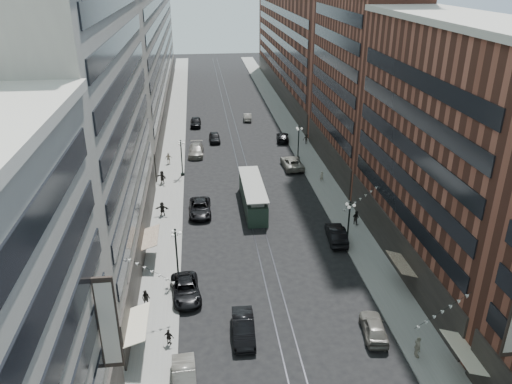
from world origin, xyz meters
name	(u,v)px	position (x,y,z in m)	size (l,w,h in m)	color
ground	(241,162)	(0.00, 60.00, 0.00)	(220.00, 220.00, 0.00)	black
sidewalk_west	(174,144)	(-11.00, 70.00, 0.07)	(4.00, 180.00, 0.15)	gray
sidewalk_east	(297,139)	(11.00, 70.00, 0.07)	(4.00, 180.00, 0.15)	gray
rail_west	(232,142)	(-0.70, 70.00, 0.01)	(0.12, 180.00, 0.02)	#2D2D33
rail_east	(240,142)	(0.70, 70.00, 0.01)	(0.12, 180.00, 0.02)	#2D2D33
building_west_mid	(88,132)	(-17.00, 33.00, 14.00)	(8.00, 36.00, 28.00)	gray
building_west_far	(145,47)	(-17.00, 96.00, 13.00)	(8.00, 90.00, 26.00)	gray
building_east_mid	(447,155)	(17.00, 28.00, 12.00)	(8.00, 30.00, 24.00)	brown
building_east_tower	(364,25)	(17.00, 56.00, 21.00)	(8.00, 26.00, 42.00)	brown
building_east_far	(295,43)	(17.00, 105.00, 12.00)	(8.00, 72.00, 24.00)	brown
lamppost_sw_far	(177,252)	(-9.20, 28.00, 3.10)	(1.03, 1.14, 5.52)	black
lamppost_sw_mid	(182,157)	(-9.20, 55.00, 3.10)	(1.03, 1.14, 5.52)	black
lamppost_se_far	(349,223)	(9.20, 32.00, 3.10)	(1.03, 1.14, 5.52)	black
lamppost_se_mid	(298,141)	(9.20, 60.00, 3.10)	(1.03, 1.14, 5.52)	black
streetcar	(253,196)	(0.00, 43.41, 1.53)	(2.66, 12.00, 3.32)	#22362A
car_1	(184,380)	(-8.40, 13.62, 0.81)	(1.72, 4.94, 1.63)	slate
car_2	(186,290)	(-8.40, 24.93, 0.77)	(2.57, 5.57, 1.55)	black
car_4	(374,327)	(7.36, 17.65, 0.79)	(1.87, 4.66, 1.59)	#646159
car_5	(243,328)	(-3.56, 18.81, 0.85)	(1.79, 5.14, 1.69)	black
pedestrian_2	(146,298)	(-11.98, 23.74, 0.97)	(0.80, 0.44, 1.64)	black
pedestrian_4	(418,347)	(9.83, 14.58, 1.11)	(1.12, 0.51, 1.91)	#B1A993
car_7	(200,208)	(-6.80, 42.18, 0.81)	(2.69, 5.84, 1.62)	black
car_8	(196,150)	(-7.11, 63.89, 0.86)	(2.41, 5.93, 1.72)	slate
car_9	(196,122)	(-7.07, 80.38, 0.85)	(2.01, 5.01, 1.71)	black
car_10	(336,234)	(8.40, 33.50, 0.87)	(1.85, 5.30, 1.75)	black
car_11	(292,163)	(7.57, 56.40, 0.85)	(2.84, 6.15, 1.71)	gray
car_12	(283,137)	(8.30, 69.60, 0.75)	(2.10, 5.16, 1.50)	black
car_13	(215,137)	(-3.79, 70.51, 0.79)	(1.87, 4.64, 1.58)	black
car_14	(247,117)	(3.40, 83.39, 0.72)	(1.52, 4.37, 1.44)	gray
pedestrian_5	(162,209)	(-11.47, 42.04, 1.05)	(1.66, 0.48, 1.79)	black
pedestrian_6	(169,158)	(-11.43, 60.06, 1.05)	(1.05, 0.48, 1.79)	#C1B4A0
pedestrian_7	(356,217)	(11.71, 36.93, 1.04)	(0.87, 0.47, 1.78)	black
pedestrian_8	(322,176)	(10.77, 50.36, 0.90)	(0.55, 0.36, 1.50)	#ADA58F
pedestrian_9	(306,139)	(12.06, 66.96, 1.09)	(1.21, 0.50, 1.87)	black
pedestrian_extra_0	(162,177)	(-12.02, 52.20, 1.11)	(1.78, 0.51, 1.92)	black
pedestrian_extra_1	(169,337)	(-9.70, 18.32, 0.90)	(0.88, 0.40, 1.50)	black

